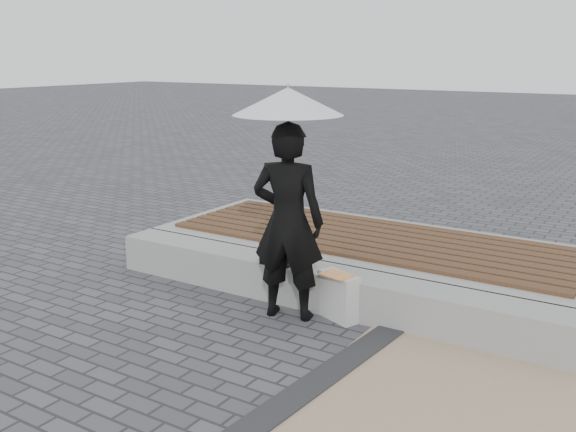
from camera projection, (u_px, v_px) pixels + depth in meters
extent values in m
plane|color=#4B4B50|center=(223.00, 367.00, 5.34)|extent=(80.00, 80.00, 0.00)
cube|color=#292A2C|center=(264.00, 420.00, 4.53)|extent=(0.61, 5.20, 0.04)
cube|color=gray|center=(320.00, 286.00, 6.60)|extent=(5.00, 0.45, 0.40)
cube|color=gray|center=(371.00, 256.00, 7.58)|extent=(5.00, 2.00, 0.40)
imported|color=black|center=(288.00, 222.00, 6.15)|extent=(0.78, 0.61, 1.89)
cylinder|color=#B3B3B8|center=(288.00, 170.00, 6.04)|extent=(0.02, 0.02, 1.01)
cone|color=silver|center=(288.00, 101.00, 5.88)|extent=(1.01, 1.01, 0.25)
sphere|color=#B3B3B8|center=(288.00, 85.00, 5.85)|extent=(0.03, 0.03, 0.03)
cube|color=black|center=(276.00, 254.00, 6.61)|extent=(0.33, 0.14, 0.23)
cube|color=silver|center=(339.00, 296.00, 6.26)|extent=(0.47, 0.33, 0.45)
cube|color=#CC333C|center=(337.00, 275.00, 6.16)|extent=(0.32, 0.26, 0.01)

